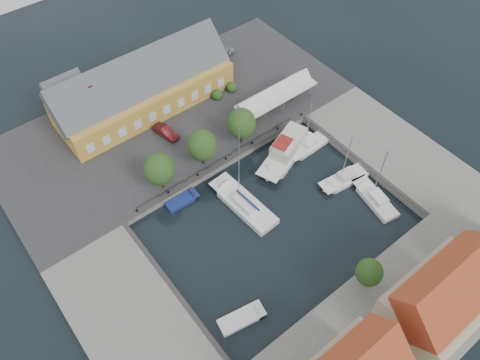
{
  "coord_description": "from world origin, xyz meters",
  "views": [
    {
      "loc": [
        -25.22,
        -25.99,
        52.81
      ],
      "look_at": [
        0.0,
        6.0,
        1.5
      ],
      "focal_mm": 35.0,
      "sensor_mm": 36.0,
      "label": 1
    }
  ],
  "objects_px": {
    "trawler": "(286,150)",
    "launch_sw": "(241,319)",
    "center_sailboat": "(244,205)",
    "east_boat_a": "(308,147)",
    "car_silver": "(225,53)",
    "car_red": "(166,132)",
    "east_boat_b": "(344,180)",
    "warehouse": "(139,89)",
    "east_boat_c": "(375,200)",
    "tent_canopy": "(276,95)",
    "launch_nw": "(182,201)"
  },
  "relations": [
    {
      "from": "car_silver",
      "to": "center_sailboat",
      "type": "xyz_separation_m",
      "value": [
        -17.36,
        -27.2,
        -1.4
      ]
    },
    {
      "from": "trawler",
      "to": "launch_sw",
      "type": "relative_size",
      "value": 2.05
    },
    {
      "from": "east_boat_c",
      "to": "launch_sw",
      "type": "relative_size",
      "value": 1.73
    },
    {
      "from": "center_sailboat",
      "to": "east_boat_a",
      "type": "distance_m",
      "value": 14.56
    },
    {
      "from": "tent_canopy",
      "to": "car_silver",
      "type": "bearing_deg",
      "value": 83.82
    },
    {
      "from": "center_sailboat",
      "to": "launch_nw",
      "type": "relative_size",
      "value": 3.05
    },
    {
      "from": "warehouse",
      "to": "launch_sw",
      "type": "height_order",
      "value": "warehouse"
    },
    {
      "from": "warehouse",
      "to": "car_silver",
      "type": "height_order",
      "value": "warehouse"
    },
    {
      "from": "warehouse",
      "to": "east_boat_a",
      "type": "relative_size",
      "value": 2.77
    },
    {
      "from": "car_red",
      "to": "east_boat_a",
      "type": "relative_size",
      "value": 0.43
    },
    {
      "from": "warehouse",
      "to": "tent_canopy",
      "type": "xyz_separation_m",
      "value": [
        16.6,
        -13.86,
        -0.74
      ]
    },
    {
      "from": "center_sailboat",
      "to": "east_boat_b",
      "type": "relative_size",
      "value": 1.45
    },
    {
      "from": "tent_canopy",
      "to": "east_boat_a",
      "type": "distance_m",
      "value": 9.8
    },
    {
      "from": "car_silver",
      "to": "car_red",
      "type": "bearing_deg",
      "value": 95.58
    },
    {
      "from": "east_boat_a",
      "to": "car_silver",
      "type": "bearing_deg",
      "value": 83.01
    },
    {
      "from": "warehouse",
      "to": "east_boat_c",
      "type": "bearing_deg",
      "value": -66.37
    },
    {
      "from": "car_red",
      "to": "east_boat_b",
      "type": "height_order",
      "value": "east_boat_b"
    },
    {
      "from": "trawler",
      "to": "launch_sw",
      "type": "xyz_separation_m",
      "value": [
        -21.24,
        -15.93,
        -0.93
      ]
    },
    {
      "from": "tent_canopy",
      "to": "east_boat_c",
      "type": "relative_size",
      "value": 1.37
    },
    {
      "from": "car_red",
      "to": "launch_sw",
      "type": "relative_size",
      "value": 0.75
    },
    {
      "from": "tent_canopy",
      "to": "car_silver",
      "type": "height_order",
      "value": "tent_canopy"
    },
    {
      "from": "east_boat_b",
      "to": "launch_nw",
      "type": "distance_m",
      "value": 23.38
    },
    {
      "from": "center_sailboat",
      "to": "trawler",
      "type": "xyz_separation_m",
      "value": [
        10.83,
        3.58,
        0.65
      ]
    },
    {
      "from": "center_sailboat",
      "to": "warehouse",
      "type": "bearing_deg",
      "value": 92.07
    },
    {
      "from": "east_boat_a",
      "to": "launch_nw",
      "type": "relative_size",
      "value": 2.1
    },
    {
      "from": "trawler",
      "to": "launch_sw",
      "type": "distance_m",
      "value": 26.56
    },
    {
      "from": "east_boat_c",
      "to": "trawler",
      "type": "bearing_deg",
      "value": 105.83
    },
    {
      "from": "warehouse",
      "to": "launch_nw",
      "type": "distance_m",
      "value": 20.64
    },
    {
      "from": "car_silver",
      "to": "east_boat_c",
      "type": "height_order",
      "value": "east_boat_c"
    },
    {
      "from": "trawler",
      "to": "east_boat_c",
      "type": "relative_size",
      "value": 1.19
    },
    {
      "from": "launch_nw",
      "to": "car_silver",
      "type": "bearing_deg",
      "value": 41.75
    },
    {
      "from": "east_boat_b",
      "to": "launch_nw",
      "type": "bearing_deg",
      "value": 150.9
    },
    {
      "from": "center_sailboat",
      "to": "launch_sw",
      "type": "xyz_separation_m",
      "value": [
        -10.41,
        -12.35,
        -0.27
      ]
    },
    {
      "from": "car_silver",
      "to": "trawler",
      "type": "distance_m",
      "value": 24.52
    },
    {
      "from": "warehouse",
      "to": "trawler",
      "type": "xyz_separation_m",
      "value": [
        11.75,
        -21.89,
        -3.41
      ]
    },
    {
      "from": "tent_canopy",
      "to": "car_red",
      "type": "xyz_separation_m",
      "value": [
        -17.21,
        5.68,
        -1.95
      ]
    },
    {
      "from": "launch_nw",
      "to": "center_sailboat",
      "type": "bearing_deg",
      "value": -43.55
    },
    {
      "from": "warehouse",
      "to": "tent_canopy",
      "type": "distance_m",
      "value": 21.63
    },
    {
      "from": "center_sailboat",
      "to": "east_boat_b",
      "type": "distance_m",
      "value": 15.06
    },
    {
      "from": "east_boat_c",
      "to": "east_boat_b",
      "type": "bearing_deg",
      "value": 98.24
    },
    {
      "from": "east_boat_a",
      "to": "launch_nw",
      "type": "bearing_deg",
      "value": 170.39
    },
    {
      "from": "center_sailboat",
      "to": "trawler",
      "type": "relative_size",
      "value": 1.23
    },
    {
      "from": "car_red",
      "to": "center_sailboat",
      "type": "xyz_separation_m",
      "value": [
        1.54,
        -17.3,
        -1.37
      ]
    },
    {
      "from": "tent_canopy",
      "to": "east_boat_c",
      "type": "xyz_separation_m",
      "value": [
        -0.84,
        -22.16,
        -3.42
      ]
    },
    {
      "from": "east_boat_b",
      "to": "launch_sw",
      "type": "distance_m",
      "value": 25.47
    },
    {
      "from": "east_boat_b",
      "to": "east_boat_c",
      "type": "relative_size",
      "value": 1.01
    },
    {
      "from": "tent_canopy",
      "to": "launch_sw",
      "type": "distance_m",
      "value": 35.6
    },
    {
      "from": "warehouse",
      "to": "car_red",
      "type": "bearing_deg",
      "value": -94.3
    },
    {
      "from": "center_sailboat",
      "to": "launch_nw",
      "type": "distance_m",
      "value": 8.77
    },
    {
      "from": "car_red",
      "to": "launch_nw",
      "type": "relative_size",
      "value": 0.9
    }
  ]
}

